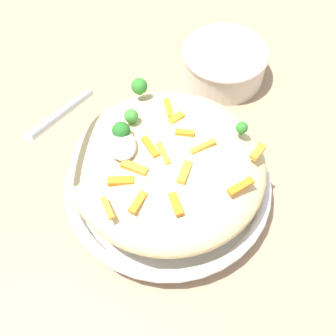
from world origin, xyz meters
TOP-DOWN VIEW (x-y plane):
  - ground_plane at (0.00, 0.00)m, footprint 2.40×2.40m
  - serving_bowl at (0.00, 0.00)m, footprint 0.31×0.31m
  - pasta_mound at (0.00, 0.00)m, footprint 0.28×0.28m
  - carrot_piece_0 at (0.07, -0.06)m, footprint 0.03×0.03m
  - carrot_piece_1 at (0.08, 0.07)m, footprint 0.02×0.04m
  - carrot_piece_2 at (-0.07, 0.02)m, footprint 0.04×0.01m
  - carrot_piece_3 at (0.01, 0.05)m, footprint 0.02×0.04m
  - carrot_piece_4 at (0.06, -0.10)m, footprint 0.03×0.01m
  - carrot_piece_5 at (0.03, -0.07)m, footprint 0.02×0.04m
  - carrot_piece_6 at (-0.02, 0.03)m, footprint 0.02×0.03m
  - carrot_piece_7 at (0.04, 0.01)m, footprint 0.03×0.03m
  - carrot_piece_8 at (0.02, -0.05)m, footprint 0.03×0.03m
  - carrot_piece_9 at (0.08, -0.01)m, footprint 0.03×0.01m
  - carrot_piece_10 at (-0.05, 0.03)m, footprint 0.02×0.03m
  - carrot_piece_11 at (0.04, 0.11)m, footprint 0.02×0.03m
  - carrot_piece_12 at (0.01, -0.01)m, footprint 0.04×0.01m
  - carrot_piece_13 at (-0.01, -0.02)m, footprint 0.04×0.02m
  - broccoli_floret_0 at (-0.04, -0.05)m, footprint 0.03×0.03m
  - broccoli_floret_1 at (-0.00, 0.11)m, footprint 0.02×0.02m
  - broccoli_floret_2 at (-0.06, -0.03)m, footprint 0.02×0.02m
  - broccoli_floret_3 at (-0.11, -0.01)m, footprint 0.02×0.02m
  - serving_spoon at (-0.04, -0.08)m, footprint 0.14×0.13m
  - companion_bowl at (-0.22, 0.17)m, footprint 0.16×0.16m

SIDE VIEW (x-z plane):
  - ground_plane at x=0.00m, z-range 0.00..0.00m
  - serving_bowl at x=0.00m, z-range 0.00..0.04m
  - companion_bowl at x=-0.22m, z-range 0.00..0.07m
  - pasta_mound at x=0.00m, z-range 0.03..0.12m
  - carrot_piece_4 at x=0.06m, z-range 0.11..0.12m
  - carrot_piece_0 at x=0.07m, z-range 0.11..0.12m
  - carrot_piece_9 at x=0.08m, z-range 0.11..0.12m
  - carrot_piece_1 at x=0.08m, z-range 0.11..0.12m
  - carrot_piece_5 at x=0.03m, z-range 0.11..0.12m
  - carrot_piece_11 at x=0.04m, z-range 0.11..0.12m
  - carrot_piece_2 at x=-0.07m, z-range 0.11..0.12m
  - carrot_piece_10 at x=-0.05m, z-range 0.11..0.12m
  - carrot_piece_8 at x=0.02m, z-range 0.11..0.12m
  - carrot_piece_7 at x=0.04m, z-range 0.11..0.12m
  - carrot_piece_3 at x=0.01m, z-range 0.12..0.12m
  - carrot_piece_12 at x=0.01m, z-range 0.12..0.12m
  - carrot_piece_6 at x=-0.02m, z-range 0.12..0.12m
  - carrot_piece_13 at x=-0.01m, z-range 0.12..0.12m
  - broccoli_floret_1 at x=0.00m, z-range 0.11..0.13m
  - broccoli_floret_3 at x=-0.11m, z-range 0.11..0.14m
  - broccoli_floret_2 at x=-0.06m, z-range 0.11..0.14m
  - broccoli_floret_0 at x=-0.04m, z-range 0.11..0.14m
  - serving_spoon at x=-0.04m, z-range 0.09..0.18m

